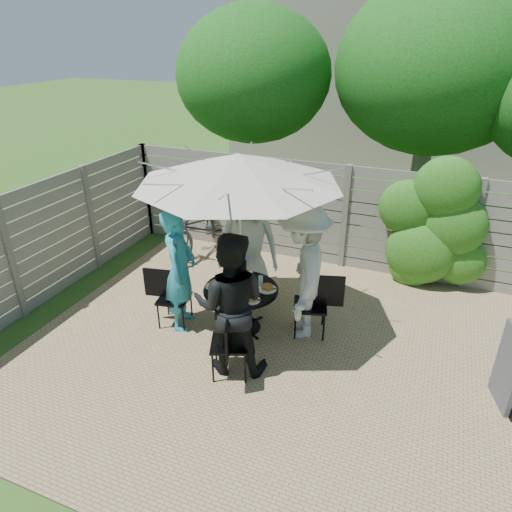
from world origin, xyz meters
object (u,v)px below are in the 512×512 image
at_px(patio_table, 241,300).
at_px(chair_front, 230,356).
at_px(person_left, 180,270).
at_px(bicycle, 202,227).
at_px(syrup_jug, 237,281).
at_px(coffee_cup, 250,277).
at_px(glass_left, 220,286).
at_px(person_back, 248,245).
at_px(chair_right, 311,316).
at_px(chair_back, 250,278).
at_px(glass_right, 261,281).
at_px(person_front, 230,305).
at_px(plate_back, 244,274).
at_px(plate_right, 267,288).
at_px(person_right, 303,272).
at_px(umbrella, 239,169).
at_px(chair_left, 174,308).
at_px(plate_extra, 251,299).
at_px(glass_front, 246,294).
at_px(plate_front, 237,300).
at_px(plate_left, 215,285).

distance_m(patio_table, chair_front, 0.98).
distance_m(person_left, bicycle, 2.44).
relative_size(syrup_jug, coffee_cup, 1.33).
bearing_deg(glass_left, person_left, -174.92).
xyz_separation_m(person_back, chair_right, (1.15, -0.54, -0.65)).
bearing_deg(syrup_jug, chair_back, 101.75).
bearing_deg(bicycle, glass_right, -38.21).
bearing_deg(person_front, plate_back, -90.00).
relative_size(person_front, plate_right, 7.03).
bearing_deg(chair_right, person_front, 40.29).
distance_m(person_back, syrup_jug, 0.80).
bearing_deg(person_right, glass_left, -84.50).
bearing_deg(glass_left, plate_right, 25.10).
bearing_deg(person_left, umbrella, -90.00).
bearing_deg(chair_left, person_back, 44.74).
xyz_separation_m(plate_extra, glass_front, (-0.08, 0.02, 0.05)).
bearing_deg(glass_right, umbrella, -142.50).
height_order(person_back, chair_front, person_back).
xyz_separation_m(syrup_jug, coffee_cup, (0.11, 0.21, -0.02)).
bearing_deg(patio_table, glass_left, -142.50).
height_order(chair_front, syrup_jug, chair_front).
distance_m(chair_front, glass_right, 1.19).
height_order(plate_extra, syrup_jug, syrup_jug).
distance_m(patio_table, plate_right, 0.42).
xyz_separation_m(plate_extra, coffee_cup, (-0.22, 0.48, 0.04)).
height_order(patio_table, glass_right, glass_right).
xyz_separation_m(patio_table, plate_extra, (0.25, -0.24, 0.22)).
relative_size(person_front, plate_front, 7.03).
distance_m(plate_left, syrup_jug, 0.31).
xyz_separation_m(person_front, glass_front, (-0.05, 0.58, -0.18)).
relative_size(patio_table, plate_left, 4.76).
distance_m(plate_front, glass_right, 0.53).
relative_size(umbrella, person_left, 1.80).
bearing_deg(person_front, person_left, -45.00).
bearing_deg(glass_left, glass_right, 37.50).
xyz_separation_m(patio_table, umbrella, (-0.00, -0.00, 1.85)).
xyz_separation_m(plate_front, syrup_jug, (-0.17, 0.38, 0.06)).
relative_size(patio_table, chair_back, 1.36).
xyz_separation_m(plate_extra, glass_left, (-0.48, 0.07, 0.05)).
distance_m(glass_front, glass_right, 0.40).
height_order(plate_right, syrup_jug, syrup_jug).
bearing_deg(patio_table, chair_left, -164.57).
height_order(person_back, person_right, person_right).
relative_size(glass_left, coffee_cup, 1.17).
distance_m(glass_front, syrup_jug, 0.35).
distance_m(person_left, plate_extra, 1.07).
bearing_deg(glass_front, plate_extra, -12.77).
relative_size(plate_back, plate_front, 1.00).
bearing_deg(plate_right, coffee_cup, 155.26).
height_order(person_right, plate_front, person_right).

